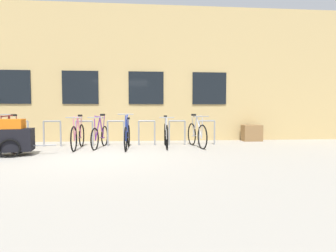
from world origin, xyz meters
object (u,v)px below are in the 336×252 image
Objects in this scene: bike_trailer at (12,137)px; bicycle_blue at (127,136)px; bicycle_white at (166,134)px; bicycle_pink at (78,135)px; bicycle_purple at (100,136)px; bicycle_silver at (197,134)px; planter_box at (252,133)px; bicycle_maroon at (10,136)px.

bicycle_blue is at bearing 20.68° from bike_trailer.
bicycle_pink is at bearing -176.98° from bicycle_white.
bicycle_white is 2.02m from bicycle_purple.
bicycle_silver is (0.96, -0.04, 0.00)m from bicycle_white.
bicycle_pink is 6.18m from planter_box.
bicycle_pink is 0.64m from bicycle_purple.
bicycle_maroon is 1.03× the size of bicycle_silver.
bicycle_pink reaches higher than bicycle_white.
bicycle_maroon is 2.00m from bicycle_pink.
bike_trailer is (-4.92, -1.24, 0.08)m from bicycle_silver.
bicycle_blue is at bearing -14.89° from bicycle_purple.
bicycle_purple is at bearing 179.37° from bicycle_silver.
bike_trailer is at bearing -138.98° from bicycle_pink.
bicycle_purple reaches higher than bike_trailer.
bicycle_maroon is at bearing 118.75° from bike_trailer.
bike_trailer is at bearing -159.32° from bicycle_blue.
planter_box is at bearing 31.41° from bicycle_silver.
bicycle_white is 1.20m from bicycle_blue.
bicycle_pink is 1.74m from bike_trailer.
bicycle_white is 1.13× the size of bicycle_purple.
bicycle_purple is (2.62, 0.02, -0.02)m from bicycle_maroon.
bicycle_silver reaches higher than planter_box.
bicycle_blue is 2.97m from bike_trailer.
bicycle_blue is (-2.15, -0.19, -0.02)m from bicycle_silver.
bicycle_maroon is at bearing 179.91° from bicycle_silver.
bicycle_purple is 2.32m from bike_trailer.
bicycle_white is at bearing 0.33° from bicycle_purple.
bicycle_maroon reaches higher than bicycle_silver.
bicycle_blue is 4.81m from planter_box.
bicycle_silver is (5.61, -0.01, 0.01)m from bicycle_maroon.
bicycle_white is 3.63m from planter_box.
planter_box is (3.34, 1.41, -0.09)m from bicycle_white.
bicycle_pink is 1.07× the size of bicycle_silver.
planter_box is at bearing 14.49° from bicycle_pink.
planter_box is at bearing 22.84° from bicycle_white.
bicycle_maroon is 5.61m from bicycle_silver.
bicycle_silver is at bearing -148.59° from planter_box.
bicycle_pink reaches higher than planter_box.
bicycle_silver is at bearing -2.63° from bicycle_white.
bicycle_pink is 2.57× the size of planter_box.
bicycle_blue is 2.55× the size of planter_box.
bike_trailer is 2.12× the size of planter_box.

